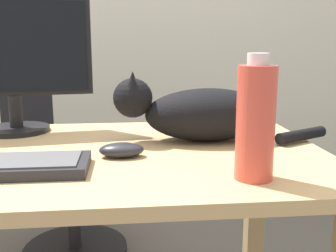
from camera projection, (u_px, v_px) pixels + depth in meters
desk at (75, 190)px, 1.06m from camera, size 1.31×0.74×0.71m
office_chair at (61, 178)px, 1.85m from camera, size 0.50×0.48×0.89m
monitor at (11, 59)px, 1.23m from camera, size 0.48×0.20×0.41m
cat at (200, 113)px, 1.15m from camera, size 0.61×0.20×0.20m
computer_mouse at (121, 150)px, 0.99m from camera, size 0.11×0.06×0.04m
spray_bottle at (256, 122)px, 0.82m from camera, size 0.08×0.08×0.26m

